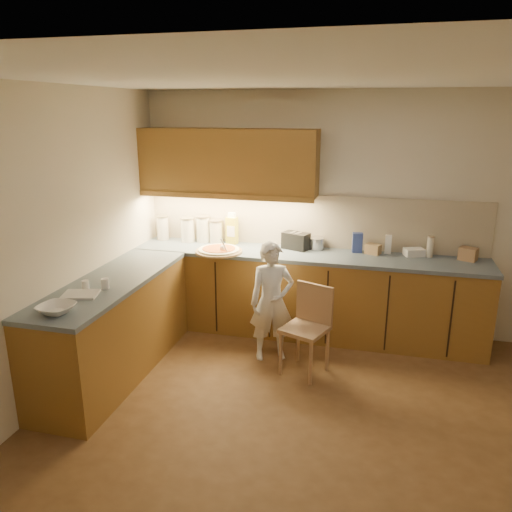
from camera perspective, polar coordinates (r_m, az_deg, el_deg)
name	(u,v)px	position (r m, az deg, el deg)	size (l,w,h in m)	color
room	(325,218)	(3.48, 7.89, 4.33)	(4.54, 4.50, 2.62)	brown
l_counter	(246,304)	(5.19, -1.19, -5.48)	(3.77, 2.62, 0.92)	olive
backsplash	(311,221)	(5.55, 6.29, 4.00)	(3.75, 0.02, 0.58)	#BAAB90
upper_cabinets	(228,162)	(5.49, -3.24, 10.68)	(1.95, 0.36, 0.73)	olive
pizza_on_board	(219,250)	(5.36, -4.25, 0.64)	(0.50, 0.50, 0.20)	tan
child	(272,302)	(4.88, 1.81, -5.23)	(0.43, 0.28, 1.19)	white
wooden_chair	(309,323)	(4.72, 6.02, -7.58)	(0.49, 0.49, 0.84)	tan
mixing_bowl	(56,309)	(4.07, -21.87, -5.62)	(0.27, 0.27, 0.07)	white
canister_a	(163,228)	(5.95, -10.61, 3.22)	(0.14, 0.14, 0.29)	silver
canister_b	(188,229)	(5.81, -7.80, 3.03)	(0.16, 0.16, 0.29)	white
canister_c	(203,229)	(5.78, -6.07, 3.12)	(0.16, 0.16, 0.30)	white
canister_d	(216,231)	(5.75, -4.59, 2.87)	(0.16, 0.16, 0.26)	silver
oil_jug	(232,229)	(5.67, -2.77, 3.05)	(0.13, 0.11, 0.36)	gold
toaster	(296,241)	(5.48, 4.58, 1.74)	(0.32, 0.25, 0.19)	black
steel_pot	(317,243)	(5.49, 6.93, 1.44)	(0.17, 0.17, 0.13)	#A1A1A6
blue_box	(357,243)	(5.44, 11.51, 1.50)	(0.11, 0.07, 0.21)	#304190
card_box_a	(373,249)	(5.42, 13.23, 0.78)	(0.15, 0.11, 0.11)	tan
white_bottle	(388,244)	(5.47, 14.87, 1.30)	(0.07, 0.07, 0.20)	white
flat_pack	(414,252)	(5.47, 17.61, 0.43)	(0.20, 0.14, 0.08)	white
tall_jar	(430,246)	(5.46, 19.28, 1.04)	(0.07, 0.07, 0.22)	white
card_box_b	(468,254)	(5.50, 23.08, 0.22)	(0.17, 0.13, 0.13)	#9F7A56
dough_cloth	(80,295)	(4.37, -19.42, -4.17)	(0.28, 0.22, 0.02)	silver
spice_jar_a	(85,285)	(4.49, -18.92, -3.17)	(0.06, 0.06, 0.08)	white
spice_jar_b	(105,284)	(4.46, -16.87, -3.04)	(0.07, 0.07, 0.09)	white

